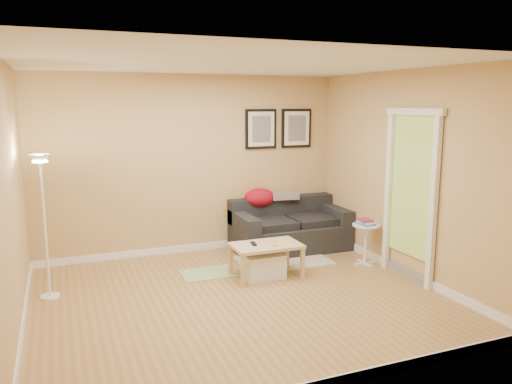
# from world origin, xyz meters

# --- Properties ---
(floor) EXTENTS (4.50, 4.50, 0.00)m
(floor) POSITION_xyz_m (0.00, 0.00, 0.00)
(floor) COLOR #A37C46
(floor) RESTS_ON ground
(ceiling) EXTENTS (4.50, 4.50, 0.00)m
(ceiling) POSITION_xyz_m (0.00, 0.00, 2.60)
(ceiling) COLOR white
(ceiling) RESTS_ON wall_back
(wall_back) EXTENTS (4.50, 0.00, 4.50)m
(wall_back) POSITION_xyz_m (0.00, 2.00, 1.30)
(wall_back) COLOR tan
(wall_back) RESTS_ON ground
(wall_front) EXTENTS (4.50, 0.00, 4.50)m
(wall_front) POSITION_xyz_m (0.00, -2.00, 1.30)
(wall_front) COLOR tan
(wall_front) RESTS_ON ground
(wall_left) EXTENTS (0.00, 4.00, 4.00)m
(wall_left) POSITION_xyz_m (-2.25, 0.00, 1.30)
(wall_left) COLOR tan
(wall_left) RESTS_ON ground
(wall_right) EXTENTS (0.00, 4.00, 4.00)m
(wall_right) POSITION_xyz_m (2.25, 0.00, 1.30)
(wall_right) COLOR tan
(wall_right) RESTS_ON ground
(baseboard_back) EXTENTS (4.50, 0.02, 0.10)m
(baseboard_back) POSITION_xyz_m (0.00, 1.99, 0.05)
(baseboard_back) COLOR white
(baseboard_back) RESTS_ON ground
(baseboard_front) EXTENTS (4.50, 0.02, 0.10)m
(baseboard_front) POSITION_xyz_m (0.00, -1.99, 0.05)
(baseboard_front) COLOR white
(baseboard_front) RESTS_ON ground
(baseboard_left) EXTENTS (0.02, 4.00, 0.10)m
(baseboard_left) POSITION_xyz_m (-2.24, 0.00, 0.05)
(baseboard_left) COLOR white
(baseboard_left) RESTS_ON ground
(baseboard_right) EXTENTS (0.02, 4.00, 0.10)m
(baseboard_right) POSITION_xyz_m (2.24, 0.00, 0.05)
(baseboard_right) COLOR white
(baseboard_right) RESTS_ON ground
(sofa) EXTENTS (1.70, 0.90, 0.75)m
(sofa) POSITION_xyz_m (1.38, 1.53, 0.38)
(sofa) COLOR black
(sofa) RESTS_ON ground
(red_throw) EXTENTS (0.48, 0.36, 0.28)m
(red_throw) POSITION_xyz_m (1.00, 1.83, 0.77)
(red_throw) COLOR maroon
(red_throw) RESTS_ON sofa
(plaid_throw) EXTENTS (0.45, 0.32, 0.10)m
(plaid_throw) POSITION_xyz_m (1.40, 1.80, 0.78)
(plaid_throw) COLOR tan
(plaid_throw) RESTS_ON sofa
(framed_print_left) EXTENTS (0.50, 0.04, 0.60)m
(framed_print_left) POSITION_xyz_m (1.08, 1.98, 1.80)
(framed_print_left) COLOR black
(framed_print_left) RESTS_ON wall_back
(framed_print_right) EXTENTS (0.50, 0.04, 0.60)m
(framed_print_right) POSITION_xyz_m (1.68, 1.98, 1.80)
(framed_print_right) COLOR black
(framed_print_right) RESTS_ON wall_back
(area_rug) EXTENTS (1.25, 0.85, 0.01)m
(area_rug) POSITION_xyz_m (1.05, 1.05, 0.01)
(area_rug) COLOR #BBAA94
(area_rug) RESTS_ON ground
(green_runner) EXTENTS (0.70, 0.50, 0.01)m
(green_runner) POSITION_xyz_m (-0.09, 0.92, 0.01)
(green_runner) COLOR #668C4C
(green_runner) RESTS_ON ground
(coffee_table) EXTENTS (0.96, 0.71, 0.43)m
(coffee_table) POSITION_xyz_m (0.56, 0.53, 0.22)
(coffee_table) COLOR tan
(coffee_table) RESTS_ON ground
(remote_control) EXTENTS (0.07, 0.17, 0.02)m
(remote_control) POSITION_xyz_m (0.41, 0.57, 0.44)
(remote_control) COLOR black
(remote_control) RESTS_ON coffee_table
(tape_roll) EXTENTS (0.07, 0.07, 0.03)m
(tape_roll) POSITION_xyz_m (0.62, 0.41, 0.45)
(tape_roll) COLOR yellow
(tape_roll) RESTS_ON coffee_table
(storage_bin) EXTENTS (0.51, 0.38, 0.32)m
(storage_bin) POSITION_xyz_m (0.52, 0.52, 0.16)
(storage_bin) COLOR white
(storage_bin) RESTS_ON ground
(side_table) EXTENTS (0.37, 0.37, 0.56)m
(side_table) POSITION_xyz_m (2.02, 0.49, 0.28)
(side_table) COLOR white
(side_table) RESTS_ON ground
(book_stack) EXTENTS (0.19, 0.24, 0.07)m
(book_stack) POSITION_xyz_m (2.01, 0.49, 0.60)
(book_stack) COLOR teal
(book_stack) RESTS_ON side_table
(floor_lamp) EXTENTS (0.21, 0.21, 1.65)m
(floor_lamp) POSITION_xyz_m (-2.00, 0.81, 0.78)
(floor_lamp) COLOR white
(floor_lamp) RESTS_ON ground
(doorway) EXTENTS (0.12, 1.01, 2.13)m
(doorway) POSITION_xyz_m (2.20, -0.15, 1.02)
(doorway) COLOR white
(doorway) RESTS_ON ground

